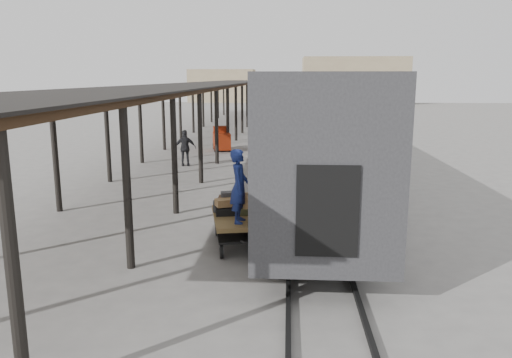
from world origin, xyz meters
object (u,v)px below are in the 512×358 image
at_px(luggage_tug, 222,140).
at_px(porter, 239,186).
at_px(pedestrian, 185,148).
at_px(baggage_cart, 237,223).

height_order(luggage_tug, porter, porter).
height_order(luggage_tug, pedestrian, pedestrian).
xyz_separation_m(baggage_cart, luggage_tug, (-2.81, 18.08, 0.04)).
relative_size(baggage_cart, pedestrian, 1.38).
distance_m(baggage_cart, luggage_tug, 18.30).
distance_m(luggage_tug, porter, 19.00).
bearing_deg(baggage_cart, porter, -90.16).
relative_size(luggage_tug, porter, 0.97).
xyz_separation_m(luggage_tug, porter, (2.95, -18.73, 1.13)).
distance_m(luggage_tug, pedestrian, 5.86).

